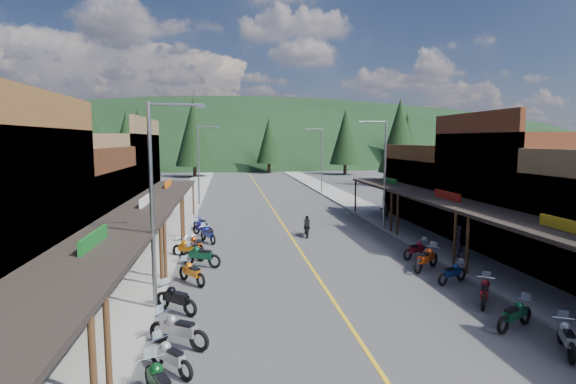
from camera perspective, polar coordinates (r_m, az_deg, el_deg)
name	(u,v)px	position (r m, az deg, el deg)	size (l,w,h in m)	color
ground	(308,263)	(24.57, 2.57, -8.95)	(220.00, 220.00, 0.00)	#38383A
centerline	(272,208)	(43.99, -2.08, -1.99)	(0.15, 90.00, 0.01)	gold
sidewalk_west	(181,209)	(44.00, -13.43, -2.07)	(3.40, 94.00, 0.15)	gray
sidewalk_east	(358,205)	(45.65, 8.86, -1.66)	(3.40, 94.00, 0.15)	gray
shop_west_2	(48,217)	(27.04, -28.22, -2.81)	(10.90, 9.00, 6.20)	#3F2111
shop_west_3	(98,182)	(36.01, -23.04, 1.20)	(10.90, 10.20, 8.20)	brown
shop_east_2	(526,191)	(30.96, 27.96, 0.15)	(10.90, 9.00, 8.20)	#562B19
shop_east_3	(448,190)	(39.20, 19.68, 0.29)	(10.90, 10.20, 6.20)	#4C2D16
streetlight_0	(156,197)	(17.62, -16.47, -0.61)	(2.16, 0.18, 8.00)	gray
streetlight_1	(200,162)	(45.41, -11.13, 3.81)	(2.16, 0.18, 8.00)	gray
streetlight_2	(383,170)	(33.30, 11.98, 2.81)	(2.16, 0.18, 8.00)	gray
streetlight_3	(321,158)	(54.49, 4.18, 4.37)	(2.16, 0.18, 8.00)	gray
ridge_hill	(240,159)	(158.48, -6.18, 4.21)	(310.00, 140.00, 60.00)	black
pine_0	(23,141)	(92.47, -30.61, 5.64)	(5.04, 5.04, 11.00)	black
pine_1	(127,137)	(95.35, -19.80, 6.63)	(5.88, 5.88, 12.50)	black
pine_2	(194,132)	(81.50, -11.85, 7.47)	(6.72, 6.72, 14.00)	black
pine_3	(269,140)	(89.66, -2.44, 6.55)	(5.04, 5.04, 11.00)	black
pine_4	(345,136)	(86.21, 7.31, 7.01)	(5.88, 5.88, 12.50)	black
pine_5	(402,134)	(102.68, 14.28, 7.21)	(6.72, 6.72, 14.00)	black
pine_6	(472,140)	(100.71, 22.36, 6.07)	(5.04, 5.04, 11.00)	black
pine_7	(93,137)	(103.09, -23.48, 6.45)	(5.88, 5.88, 12.50)	black
pine_8	(93,145)	(65.73, -23.49, 5.55)	(4.48, 4.48, 10.00)	black
pine_9	(407,141)	(73.90, 14.86, 6.25)	(4.93, 4.93, 10.80)	black
pine_10	(139,139)	(74.56, -18.45, 6.44)	(5.38, 5.38, 11.60)	black
pine_11	(400,136)	(65.91, 13.99, 6.95)	(5.82, 5.82, 12.40)	black
bike_west_2	(159,382)	(12.53, -16.01, -22.21)	(0.71, 2.12, 1.21)	#0C3F1A
bike_west_3	(170,356)	(13.91, -14.70, -19.45)	(0.62, 1.87, 1.07)	#A6A6AB
bike_west_4	(178,328)	(15.33, -13.74, -16.48)	(0.73, 2.20, 1.26)	gray
bike_west_5	(176,298)	(18.14, -14.04, -12.88)	(0.70, 2.09, 1.20)	black
bike_west_6	(192,271)	(21.40, -12.12, -9.84)	(0.68, 2.05, 1.17)	#B85D0D
bike_west_7	(201,255)	(24.06, -11.01, -7.81)	(0.76, 2.27, 1.30)	#0B3B24
bike_west_8	(189,248)	(25.63, -12.50, -6.95)	(0.76, 2.27, 1.30)	#BE670D
bike_west_9	(196,244)	(26.82, -11.64, -6.45)	(0.69, 2.06, 1.18)	#B33B0C
bike_west_10	(208,234)	(29.47, -10.13, -5.22)	(0.69, 2.08, 1.19)	navy
bike_west_11	(203,228)	(31.65, -10.74, -4.46)	(0.67, 2.00, 1.14)	navy
bike_west_12	(201,223)	(33.60, -10.99, -3.84)	(0.65, 1.95, 1.12)	navy
bike_east_3	(567,336)	(16.95, 31.90, -15.27)	(0.65, 1.96, 1.12)	#A5A4A9
bike_east_4	(515,313)	(18.05, 26.87, -13.60)	(0.67, 2.01, 1.15)	#0C4023
bike_east_5	(485,290)	(20.07, 23.71, -11.38)	(0.68, 2.05, 1.17)	maroon
bike_east_6	(452,272)	(22.33, 20.14, -9.54)	(0.62, 1.87, 1.07)	navy
bike_east_7	(426,258)	(24.04, 17.16, -7.96)	(0.77, 2.32, 1.33)	#C83D0E
bike_east_8	(416,249)	(26.20, 15.98, -6.93)	(0.66, 1.98, 1.13)	maroon
rider_on_bike	(306,228)	(30.92, 2.36, -4.56)	(0.83, 2.00, 1.49)	black
pedestrian_east_a	(458,241)	(26.72, 20.82, -5.83)	(0.64, 0.42, 1.76)	#2C2234
pedestrian_east_b	(384,209)	(36.98, 12.08, -2.10)	(0.90, 0.52, 1.85)	brown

